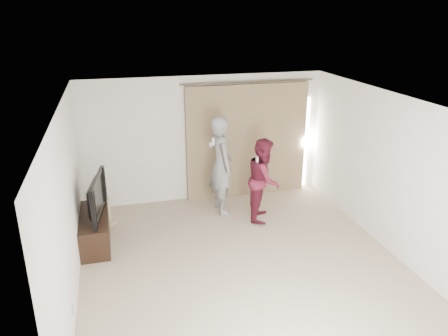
{
  "coord_description": "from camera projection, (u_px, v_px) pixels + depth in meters",
  "views": [
    {
      "loc": [
        -1.8,
        -5.73,
        3.84
      ],
      "look_at": [
        0.01,
        1.2,
        1.21
      ],
      "focal_mm": 35.0,
      "sensor_mm": 36.0,
      "label": 1
    }
  ],
  "objects": [
    {
      "name": "tv_console",
      "position": [
        95.0,
        229.0,
        7.51
      ],
      "size": [
        0.47,
        1.36,
        0.52
      ],
      "primitive_type": "cube",
      "color": "black",
      "rests_on": "ground"
    },
    {
      "name": "wall_left",
      "position": [
        68.0,
        207.0,
        5.91
      ],
      "size": [
        0.04,
        5.5,
        2.6
      ],
      "color": "white",
      "rests_on": "ground"
    },
    {
      "name": "person_woman",
      "position": [
        264.0,
        179.0,
        8.23
      ],
      "size": [
        0.87,
        0.96,
        1.6
      ],
      "color": "maroon",
      "rests_on": "ground"
    },
    {
      "name": "floor",
      "position": [
        243.0,
        264.0,
        6.95
      ],
      "size": [
        5.5,
        5.5,
        0.0
      ],
      "primitive_type": "plane",
      "color": "tan",
      "rests_on": "ground"
    },
    {
      "name": "ceiling",
      "position": [
        245.0,
        103.0,
        6.06
      ],
      "size": [
        5.0,
        5.5,
        0.01
      ],
      "primitive_type": "cube",
      "color": "silver",
      "rests_on": "wall_back"
    },
    {
      "name": "tv",
      "position": [
        91.0,
        197.0,
        7.3
      ],
      "size": [
        0.33,
        1.21,
        0.69
      ],
      "primitive_type": "imported",
      "rotation": [
        0.0,
        0.0,
        1.43
      ],
      "color": "black",
      "rests_on": "tv_console"
    },
    {
      "name": "person_man",
      "position": [
        221.0,
        165.0,
        8.47
      ],
      "size": [
        0.51,
        0.74,
        1.94
      ],
      "color": "gray",
      "rests_on": "ground"
    },
    {
      "name": "scratching_post",
      "position": [
        105.0,
        213.0,
        8.2
      ],
      "size": [
        0.39,
        0.39,
        0.51
      ],
      "color": "tan",
      "rests_on": "ground"
    },
    {
      "name": "curtain",
      "position": [
        248.0,
        141.0,
        9.19
      ],
      "size": [
        2.8,
        0.11,
        2.46
      ],
      "color": "#8D7356",
      "rests_on": "ground"
    },
    {
      "name": "wall_back",
      "position": [
        205.0,
        139.0,
        9.0
      ],
      "size": [
        5.0,
        0.04,
        2.6
      ],
      "primitive_type": "cube",
      "color": "white",
      "rests_on": "ground"
    }
  ]
}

